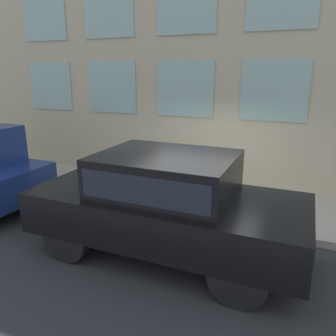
# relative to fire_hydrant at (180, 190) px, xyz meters

# --- Properties ---
(ground_plane) EXTENTS (80.00, 80.00, 0.00)m
(ground_plane) POSITION_rel_fire_hydrant_xyz_m (-0.48, -0.56, -0.54)
(ground_plane) COLOR #2D2D30
(sidewalk) EXTENTS (2.30, 60.00, 0.15)m
(sidewalk) POSITION_rel_fire_hydrant_xyz_m (0.67, -0.56, -0.46)
(sidewalk) COLOR #A8A093
(sidewalk) RESTS_ON ground_plane
(fire_hydrant) EXTENTS (0.31, 0.43, 0.76)m
(fire_hydrant) POSITION_rel_fire_hydrant_xyz_m (0.00, 0.00, 0.00)
(fire_hydrant) COLOR gray
(fire_hydrant) RESTS_ON sidewalk
(person) EXTENTS (0.32, 0.21, 1.31)m
(person) POSITION_rel_fire_hydrant_xyz_m (0.13, 0.63, 0.40)
(person) COLOR #998466
(person) RESTS_ON sidewalk
(parked_car_black_near) EXTENTS (1.99, 4.68, 1.82)m
(parked_car_black_near) POSITION_rel_fire_hydrant_xyz_m (-1.75, -0.42, 0.48)
(parked_car_black_near) COLOR black
(parked_car_black_near) RESTS_ON ground_plane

